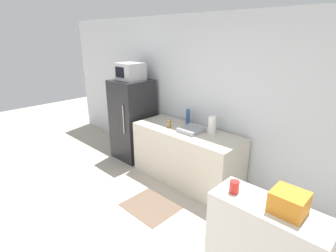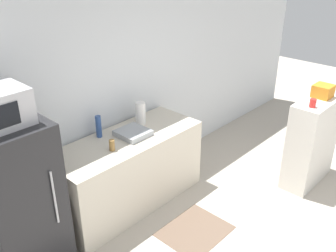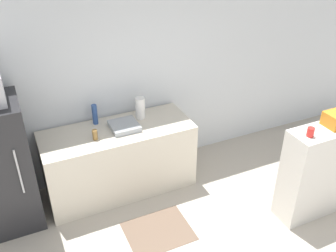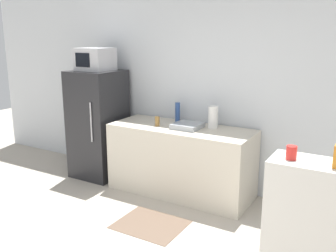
{
  "view_description": "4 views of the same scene",
  "coord_description": "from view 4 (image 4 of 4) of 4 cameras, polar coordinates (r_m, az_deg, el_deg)",
  "views": [
    {
      "loc": [
        2.22,
        -0.58,
        2.29
      ],
      "look_at": [
        -0.09,
        1.81,
        1.12
      ],
      "focal_mm": 28.0,
      "sensor_mm": 36.0,
      "label": 1
    },
    {
      "loc": [
        -2.63,
        -0.46,
        2.82
      ],
      "look_at": [
        -0.08,
        1.92,
        1.12
      ],
      "focal_mm": 40.0,
      "sensor_mm": 36.0,
      "label": 2
    },
    {
      "loc": [
        -1.28,
        -1.3,
        3.17
      ],
      "look_at": [
        0.22,
        1.95,
        1.05
      ],
      "focal_mm": 40.0,
      "sensor_mm": 36.0,
      "label": 3
    },
    {
      "loc": [
        1.9,
        -1.57,
        2.0
      ],
      "look_at": [
        -0.02,
        1.7,
        1.06
      ],
      "focal_mm": 40.0,
      "sensor_mm": 36.0,
      "label": 4
    }
  ],
  "objects": [
    {
      "name": "wall_back",
      "position": [
        4.83,
        6.96,
        5.47
      ],
      "size": [
        8.0,
        0.06,
        2.6
      ],
      "primitive_type": "cube",
      "color": "silver",
      "rests_on": "ground_plane"
    },
    {
      "name": "refrigerator",
      "position": [
        5.39,
        -10.58,
        0.31
      ],
      "size": [
        0.65,
        0.68,
        1.51
      ],
      "color": "#232326",
      "rests_on": "ground_plane"
    },
    {
      "name": "microwave",
      "position": [
        5.26,
        -11.03,
        9.95
      ],
      "size": [
        0.44,
        0.41,
        0.3
      ],
      "color": "#BCBCC1",
      "rests_on": "refrigerator"
    },
    {
      "name": "counter",
      "position": [
        4.77,
        1.97,
        -5.24
      ],
      "size": [
        1.81,
        0.71,
        0.87
      ],
      "primitive_type": "cube",
      "color": "beige",
      "rests_on": "ground_plane"
    },
    {
      "name": "sink_basin",
      "position": [
        4.6,
        3.0,
        0.04
      ],
      "size": [
        0.33,
        0.34,
        0.06
      ],
      "primitive_type": "cube",
      "color": "#9EA3A8",
      "rests_on": "counter"
    },
    {
      "name": "bottle_tall",
      "position": [
        4.92,
        1.46,
        2.14
      ],
      "size": [
        0.06,
        0.06,
        0.25
      ],
      "primitive_type": "cylinder",
      "color": "#2D4C8C",
      "rests_on": "counter"
    },
    {
      "name": "bottle_short",
      "position": [
        4.69,
        -1.65,
        0.73
      ],
      "size": [
        0.06,
        0.06,
        0.12
      ],
      "primitive_type": "cylinder",
      "color": "olive",
      "rests_on": "counter"
    },
    {
      "name": "shelf_cabinet",
      "position": [
        3.0,
        22.83,
        -15.78
      ],
      "size": [
        0.84,
        0.34,
        1.14
      ],
      "primitive_type": "cube",
      "color": "silver",
      "rests_on": "ground_plane"
    },
    {
      "name": "jar",
      "position": [
        2.77,
        18.3,
        -3.89
      ],
      "size": [
        0.08,
        0.08,
        0.1
      ],
      "primitive_type": "cylinder",
      "color": "red",
      "rests_on": "shelf_cabinet"
    },
    {
      "name": "paper_towel_roll",
      "position": [
        4.6,
        6.89,
        1.34
      ],
      "size": [
        0.12,
        0.12,
        0.27
      ],
      "primitive_type": "cylinder",
      "color": "white",
      "rests_on": "counter"
    },
    {
      "name": "kitchen_rug",
      "position": [
        4.17,
        -2.69,
        -14.72
      ],
      "size": [
        0.72,
        0.6,
        0.01
      ],
      "primitive_type": "cube",
      "color": "brown",
      "rests_on": "ground_plane"
    }
  ]
}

